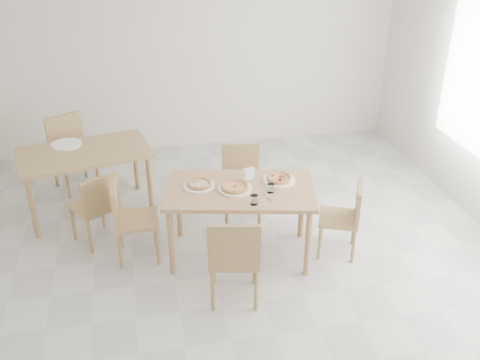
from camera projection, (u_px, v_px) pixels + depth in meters
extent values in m
plane|color=beige|center=(222.00, 306.00, 4.98)|extent=(7.00, 7.00, 0.00)
plane|color=silver|center=(175.00, 49.00, 7.35)|extent=(6.00, 0.00, 6.00)
cube|color=tan|center=(240.00, 190.00, 5.34)|extent=(1.55, 1.08, 0.04)
cylinder|color=tan|center=(171.00, 242.00, 5.23)|extent=(0.06, 0.06, 0.71)
cylinder|color=tan|center=(308.00, 243.00, 5.22)|extent=(0.06, 0.06, 0.71)
cylinder|color=tan|center=(179.00, 206.00, 5.81)|extent=(0.06, 0.06, 0.71)
cylinder|color=tan|center=(302.00, 207.00, 5.80)|extent=(0.06, 0.06, 0.71)
cube|color=#A68853|center=(234.00, 255.00, 4.89)|extent=(0.51, 0.51, 0.04)
cube|color=#A68853|center=(234.00, 247.00, 4.61)|extent=(0.44, 0.12, 0.42)
cylinder|color=#A68853|center=(255.00, 264.00, 5.16)|extent=(0.04, 0.04, 0.43)
cylinder|color=#A68853|center=(214.00, 264.00, 5.16)|extent=(0.04, 0.04, 0.43)
cylinder|color=#A68853|center=(256.00, 290.00, 4.83)|extent=(0.04, 0.04, 0.43)
cylinder|color=#A68853|center=(213.00, 291.00, 4.83)|extent=(0.04, 0.04, 0.43)
cube|color=#A68853|center=(242.00, 186.00, 6.07)|extent=(0.46, 0.46, 0.04)
cube|color=#A68853|center=(241.00, 161.00, 6.13)|extent=(0.41, 0.09, 0.39)
cylinder|color=#A68853|center=(227.00, 212.00, 6.01)|extent=(0.03, 0.03, 0.40)
cylinder|color=#A68853|center=(259.00, 211.00, 6.03)|extent=(0.03, 0.03, 0.40)
cylinder|color=#A68853|center=(225.00, 196.00, 6.32)|extent=(0.03, 0.03, 0.40)
cylinder|color=#A68853|center=(256.00, 195.00, 6.34)|extent=(0.03, 0.03, 0.40)
cube|color=#A68853|center=(137.00, 220.00, 5.45)|extent=(0.42, 0.42, 0.04)
cube|color=#A68853|center=(115.00, 202.00, 5.31)|extent=(0.04, 0.41, 0.39)
cylinder|color=#A68853|center=(158.00, 247.00, 5.43)|extent=(0.04, 0.04, 0.40)
cylinder|color=#A68853|center=(155.00, 227.00, 5.74)|extent=(0.04, 0.04, 0.40)
cylinder|color=#A68853|center=(120.00, 251.00, 5.37)|extent=(0.04, 0.04, 0.40)
cylinder|color=#A68853|center=(120.00, 231.00, 5.68)|extent=(0.04, 0.04, 0.40)
cube|color=#A68853|center=(339.00, 218.00, 5.54)|extent=(0.50, 0.50, 0.04)
cube|color=#A68853|center=(358.00, 203.00, 5.42)|extent=(0.18, 0.37, 0.36)
cylinder|color=#A68853|center=(322.00, 225.00, 5.80)|extent=(0.03, 0.03, 0.37)
cylinder|color=#A68853|center=(320.00, 243.00, 5.52)|extent=(0.03, 0.03, 0.37)
cylinder|color=#A68853|center=(354.00, 229.00, 5.75)|extent=(0.03, 0.03, 0.37)
cylinder|color=#A68853|center=(353.00, 246.00, 5.47)|extent=(0.03, 0.03, 0.37)
cylinder|color=white|center=(235.00, 189.00, 5.31)|extent=(0.32, 0.32, 0.02)
cylinder|color=white|center=(199.00, 186.00, 5.36)|extent=(0.30, 0.30, 0.02)
cylinder|color=white|center=(279.00, 180.00, 5.46)|extent=(0.31, 0.31, 0.02)
cylinder|color=tan|center=(235.00, 187.00, 5.30)|extent=(0.32, 0.32, 0.01)
torus|color=tan|center=(235.00, 187.00, 5.29)|extent=(0.33, 0.33, 0.03)
cylinder|color=#D85626|center=(235.00, 187.00, 5.30)|extent=(0.25, 0.25, 0.01)
ellipsoid|color=#1C6517|center=(235.00, 186.00, 5.29)|extent=(0.05, 0.05, 0.01)
cylinder|color=tan|center=(199.00, 184.00, 5.35)|extent=(0.25, 0.25, 0.01)
torus|color=tan|center=(199.00, 183.00, 5.35)|extent=(0.25, 0.25, 0.03)
cylinder|color=beige|center=(199.00, 184.00, 5.35)|extent=(0.19, 0.19, 0.01)
cylinder|color=tan|center=(279.00, 179.00, 5.45)|extent=(0.27, 0.27, 0.01)
torus|color=tan|center=(279.00, 178.00, 5.45)|extent=(0.27, 0.27, 0.03)
cylinder|color=#D85626|center=(279.00, 178.00, 5.45)|extent=(0.20, 0.20, 0.01)
cylinder|color=white|center=(254.00, 200.00, 5.05)|extent=(0.07, 0.07, 0.09)
cylinder|color=white|center=(271.00, 188.00, 5.25)|extent=(0.07, 0.07, 0.09)
cube|color=silver|center=(249.00, 179.00, 5.48)|extent=(0.12, 0.08, 0.01)
cube|color=white|center=(249.00, 174.00, 5.45)|extent=(0.11, 0.06, 0.11)
cube|color=silver|center=(268.00, 197.00, 5.18)|extent=(0.04, 0.18, 0.01)
cube|color=silver|center=(257.00, 202.00, 5.10)|extent=(0.03, 0.19, 0.01)
cube|color=#A68853|center=(84.00, 153.00, 6.08)|extent=(1.52, 1.06, 0.04)
cylinder|color=#A68853|center=(33.00, 208.00, 5.77)|extent=(0.06, 0.06, 0.71)
cylinder|color=#A68853|center=(150.00, 186.00, 6.21)|extent=(0.06, 0.06, 0.71)
cylinder|color=#A68853|center=(27.00, 181.00, 6.30)|extent=(0.06, 0.06, 0.71)
cylinder|color=#A68853|center=(136.00, 162.00, 6.74)|extent=(0.06, 0.06, 0.71)
cube|color=#A68853|center=(94.00, 206.00, 5.71)|extent=(0.54, 0.54, 0.04)
cube|color=#A68853|center=(100.00, 195.00, 5.50)|extent=(0.36, 0.24, 0.38)
cylinder|color=#A68853|center=(103.00, 212.00, 6.02)|extent=(0.03, 0.03, 0.39)
cylinder|color=#A68853|center=(74.00, 223.00, 5.82)|extent=(0.03, 0.03, 0.39)
cylinder|color=#A68853|center=(119.00, 225.00, 5.80)|extent=(0.03, 0.03, 0.39)
cylinder|color=#A68853|center=(90.00, 237.00, 5.60)|extent=(0.03, 0.03, 0.39)
cube|color=#A68853|center=(74.00, 154.00, 6.70)|extent=(0.59, 0.59, 0.04)
cube|color=#A68853|center=(64.00, 131.00, 6.73)|extent=(0.41, 0.23, 0.42)
cylinder|color=#A68853|center=(68.00, 182.00, 6.58)|extent=(0.04, 0.04, 0.43)
cylinder|color=#A68853|center=(98.00, 173.00, 6.78)|extent=(0.04, 0.04, 0.43)
cylinder|color=#A68853|center=(55.00, 171.00, 6.84)|extent=(0.04, 0.04, 0.43)
cylinder|color=#A68853|center=(85.00, 162.00, 7.05)|extent=(0.04, 0.04, 0.43)
cylinder|color=white|center=(66.00, 144.00, 6.21)|extent=(0.33, 0.33, 0.02)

